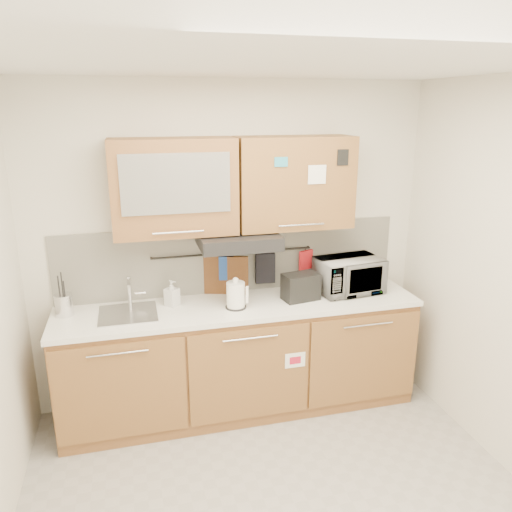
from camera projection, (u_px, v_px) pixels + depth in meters
ceiling at (294, 60)px, 2.29m from camera, size 3.20×3.20×0.00m
wall_back at (232, 247)px, 4.06m from camera, size 3.20×0.00×3.20m
base_cabinet at (241, 363)px, 4.03m from camera, size 2.80×0.64×0.88m
countertop at (241, 306)px, 3.88m from camera, size 2.82×0.62×0.04m
backsplash at (232, 259)px, 4.07m from camera, size 2.80×0.02×0.56m
upper_cabinets at (235, 185)px, 3.74m from camera, size 1.82×0.37×0.70m
range_hood at (238, 240)px, 3.79m from camera, size 0.60×0.46×0.10m
sink at (128, 313)px, 3.69m from camera, size 0.42×0.40×0.26m
utensil_rail at (233, 253)px, 4.02m from camera, size 1.30×0.02×0.02m
utensil_crock at (64, 304)px, 3.65m from camera, size 0.14×0.14×0.33m
kettle at (236, 296)px, 3.78m from camera, size 0.19×0.18×0.25m
toaster at (301, 286)px, 3.94m from camera, size 0.30×0.21×0.21m
microwave at (349, 275)px, 4.10m from camera, size 0.55×0.41×0.29m
soap_bottle at (172, 293)px, 3.83m from camera, size 0.13×0.13×0.20m
cutting_board at (226, 283)px, 4.06m from camera, size 0.35×0.13×0.45m
oven_mitt at (226, 268)px, 4.03m from camera, size 0.12×0.05×0.20m
dark_pouch at (265, 268)px, 4.11m from camera, size 0.16×0.06×0.25m
pot_holder at (306, 260)px, 4.18m from camera, size 0.13×0.07×0.16m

